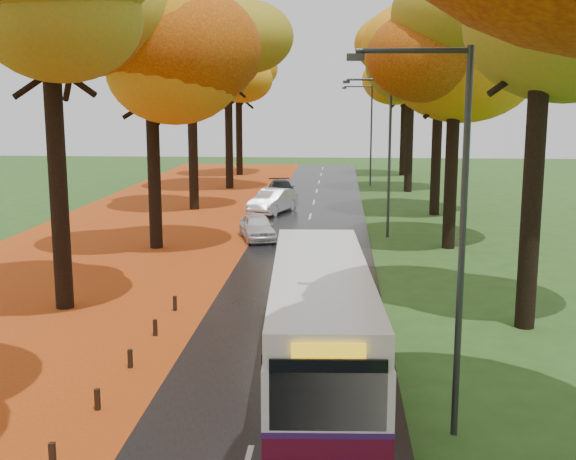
# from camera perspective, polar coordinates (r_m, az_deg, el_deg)

# --- Properties ---
(road) EXTENTS (6.50, 90.00, 0.04)m
(road) POSITION_cam_1_polar(r_m,az_deg,el_deg) (32.25, 0.96, -2.11)
(road) COLOR black
(road) RESTS_ON ground
(centre_line) EXTENTS (0.12, 90.00, 0.01)m
(centre_line) POSITION_cam_1_polar(r_m,az_deg,el_deg) (32.24, 0.96, -2.07)
(centre_line) COLOR silver
(centre_line) RESTS_ON road
(leaf_verge) EXTENTS (12.00, 90.00, 0.02)m
(leaf_verge) POSITION_cam_1_polar(r_m,az_deg,el_deg) (33.94, -14.40, -1.83)
(leaf_verge) COLOR maroon
(leaf_verge) RESTS_ON ground
(leaf_drift) EXTENTS (0.90, 90.00, 0.01)m
(leaf_drift) POSITION_cam_1_polar(r_m,az_deg,el_deg) (32.55, -4.42, -1.98)
(leaf_drift) COLOR #C45114
(leaf_drift) RESTS_ON road
(trees_left) EXTENTS (9.20, 74.00, 13.88)m
(trees_left) POSITION_cam_1_polar(r_m,az_deg,el_deg) (34.75, -11.09, 14.38)
(trees_left) COLOR black
(trees_left) RESTS_ON ground
(trees_right) EXTENTS (9.30, 74.20, 13.96)m
(trees_right) POSITION_cam_1_polar(r_m,az_deg,el_deg) (33.90, 13.84, 14.65)
(trees_right) COLOR black
(trees_right) RESTS_ON ground
(streetlamp_near) EXTENTS (2.45, 0.18, 8.00)m
(streetlamp_near) POSITION_cam_1_polar(r_m,az_deg,el_deg) (14.79, 12.72, 1.24)
(streetlamp_near) COLOR #333538
(streetlamp_near) RESTS_ON ground
(streetlamp_mid) EXTENTS (2.45, 0.18, 8.00)m
(streetlamp_mid) POSITION_cam_1_polar(r_m,az_deg,el_deg) (36.58, 7.64, 6.71)
(streetlamp_mid) COLOR #333538
(streetlamp_mid) RESTS_ON ground
(streetlamp_far) EXTENTS (2.45, 0.18, 8.00)m
(streetlamp_far) POSITION_cam_1_polar(r_m,az_deg,el_deg) (58.52, 6.35, 8.08)
(streetlamp_far) COLOR #333538
(streetlamp_far) RESTS_ON ground
(bus) EXTENTS (3.00, 10.78, 2.81)m
(bus) POSITION_cam_1_polar(r_m,az_deg,el_deg) (18.35, 2.58, -7.03)
(bus) COLOR #580D23
(bus) RESTS_ON road
(car_white) EXTENTS (2.44, 3.95, 1.26)m
(car_white) POSITION_cam_1_polar(r_m,az_deg,el_deg) (36.03, -2.44, 0.26)
(car_white) COLOR silver
(car_white) RESTS_ON road
(car_silver) EXTENTS (2.93, 4.73, 1.47)m
(car_silver) POSITION_cam_1_polar(r_m,az_deg,el_deg) (44.22, -1.21, 2.29)
(car_silver) COLOR #ABADB3
(car_silver) RESTS_ON road
(car_dark) EXTENTS (2.43, 4.60, 1.27)m
(car_dark) POSITION_cam_1_polar(r_m,az_deg,el_deg) (50.68, -0.53, 3.22)
(car_dark) COLOR black
(car_dark) RESTS_ON road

